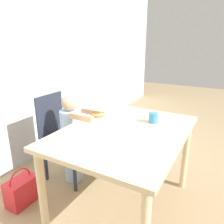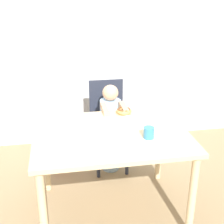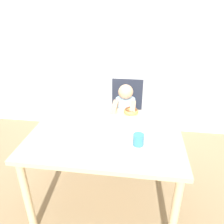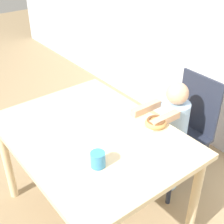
# 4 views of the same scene
# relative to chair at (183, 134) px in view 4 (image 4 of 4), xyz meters

# --- Properties ---
(ground_plane) EXTENTS (12.00, 12.00, 0.00)m
(ground_plane) POSITION_rel_chair_xyz_m (-0.11, -0.79, -0.46)
(ground_plane) COLOR #997F5B
(dining_table) EXTENTS (1.23, 0.92, 0.76)m
(dining_table) POSITION_rel_chair_xyz_m (-0.11, -0.79, 0.20)
(dining_table) COLOR beige
(dining_table) RESTS_ON ground_plane
(chair) EXTENTS (0.37, 0.46, 0.92)m
(chair) POSITION_rel_chair_xyz_m (0.00, 0.00, 0.00)
(chair) COLOR #232838
(chair) RESTS_ON ground_plane
(child_figure) EXTENTS (0.23, 0.43, 0.95)m
(child_figure) POSITION_rel_chair_xyz_m (-0.00, -0.14, 0.02)
(child_figure) COLOR #99BCE0
(child_figure) RESTS_ON ground_plane
(donut) EXTENTS (0.14, 0.14, 0.05)m
(donut) POSITION_rel_chair_xyz_m (0.08, -0.41, 0.32)
(donut) COLOR tan
(donut) RESTS_ON dining_table
(napkin) EXTENTS (0.36, 0.36, 0.00)m
(napkin) POSITION_rel_chair_xyz_m (0.02, -0.64, 0.30)
(napkin) COLOR white
(napkin) RESTS_ON dining_table
(handbag) EXTENTS (0.28, 0.17, 0.36)m
(handbag) POSITION_rel_chair_xyz_m (-0.53, 0.05, -0.33)
(handbag) COLOR red
(handbag) RESTS_ON ground_plane
(cup) EXTENTS (0.08, 0.08, 0.09)m
(cup) POSITION_rel_chair_xyz_m (0.16, -0.93, 0.34)
(cup) COLOR teal
(cup) RESTS_ON dining_table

